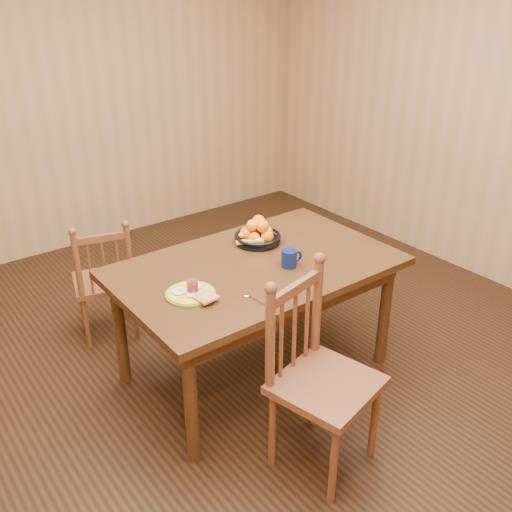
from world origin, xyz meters
TOP-DOWN VIEW (x-y plane):
  - room at (0.00, 0.00)m, footprint 4.52×5.02m
  - dining_table at (0.00, 0.00)m, footprint 1.60×1.00m
  - chair_far at (-0.56, 0.92)m, footprint 0.48×0.46m
  - chair_near at (-0.19, -0.75)m, footprint 0.55×0.53m
  - breakfast_plate at (-0.48, -0.09)m, footprint 0.26×0.29m
  - fork at (-0.45, -0.16)m, footprint 0.05×0.18m
  - spoon at (-0.26, -0.28)m, footprint 0.04×0.16m
  - coffee_mug at (0.14, -0.14)m, footprint 0.13×0.09m
  - juice_glass at (-0.48, -0.09)m, footprint 0.06×0.06m
  - fruit_bowl at (0.18, 0.23)m, footprint 0.29×0.29m

SIDE VIEW (x-z plane):
  - chair_far at x=-0.56m, z-range -0.01..0.84m
  - chair_near at x=-0.19m, z-range -0.01..1.00m
  - dining_table at x=0.00m, z-range 0.29..1.04m
  - fork at x=-0.45m, z-range 0.75..0.76m
  - spoon at x=-0.26m, z-range 0.75..0.76m
  - breakfast_plate at x=-0.48m, z-range 0.74..0.78m
  - juice_glass at x=-0.48m, z-range 0.75..0.84m
  - coffee_mug at x=0.14m, z-range 0.75..0.85m
  - fruit_bowl at x=0.18m, z-range 0.72..0.89m
  - room at x=0.00m, z-range -0.01..2.71m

